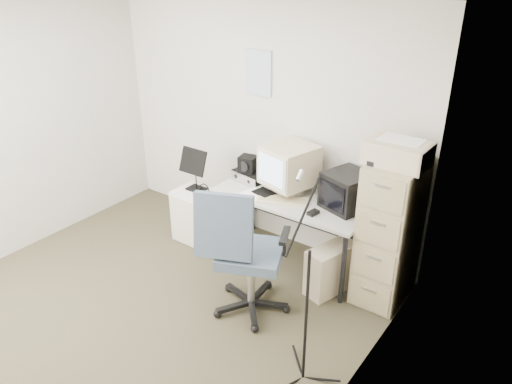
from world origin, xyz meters
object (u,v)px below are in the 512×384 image
Objects in this scene: filing_cabinet at (390,232)px; side_cart at (198,215)px; office_chair at (251,252)px; desk at (292,230)px.

filing_cabinet is 2.05m from side_cart.
side_cart is (-1.15, 0.61, -0.30)m from office_chair.
filing_cabinet reaches higher than side_cart.
desk is 0.86m from office_chair.
side_cart is at bearing -168.70° from desk.
office_chair is at bearing -83.07° from desk.
office_chair is at bearing -27.51° from side_cart.
filing_cabinet is at bearing 1.81° from desk.
office_chair is 1.34m from side_cart.
office_chair is (0.10, -0.82, 0.21)m from desk.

